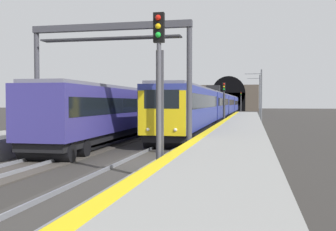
{
  "coord_description": "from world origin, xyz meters",
  "views": [
    {
      "loc": [
        -17.78,
        -5.08,
        2.87
      ],
      "look_at": [
        11.42,
        1.17,
        1.84
      ],
      "focal_mm": 42.39,
      "sensor_mm": 36.0,
      "label": 1
    }
  ],
  "objects_px": {
    "train_adjacent_platform": "(169,107)",
    "catenary_mast_near": "(261,95)",
    "overhead_signal_gantry": "(110,56)",
    "train_main_approaching": "(219,105)",
    "railway_signal_near": "(159,81)",
    "railway_signal_far": "(241,100)",
    "catenary_mast_far": "(260,96)",
    "railway_signal_mid": "(224,100)"
  },
  "relations": [
    {
      "from": "train_adjacent_platform",
      "to": "catenary_mast_near",
      "type": "distance_m",
      "value": 16.52
    },
    {
      "from": "overhead_signal_gantry",
      "to": "catenary_mast_near",
      "type": "distance_m",
      "value": 39.57
    },
    {
      "from": "train_main_approaching",
      "to": "overhead_signal_gantry",
      "type": "bearing_deg",
      "value": -3.43
    },
    {
      "from": "railway_signal_near",
      "to": "railway_signal_far",
      "type": "bearing_deg",
      "value": -180.0
    },
    {
      "from": "overhead_signal_gantry",
      "to": "catenary_mast_far",
      "type": "height_order",
      "value": "catenary_mast_far"
    },
    {
      "from": "train_adjacent_platform",
      "to": "overhead_signal_gantry",
      "type": "height_order",
      "value": "overhead_signal_gantry"
    },
    {
      "from": "catenary_mast_far",
      "to": "overhead_signal_gantry",
      "type": "bearing_deg",
      "value": 170.61
    },
    {
      "from": "train_adjacent_platform",
      "to": "catenary_mast_far",
      "type": "xyz_separation_m",
      "value": [
        25.63,
        -10.94,
        1.67
      ]
    },
    {
      "from": "overhead_signal_gantry",
      "to": "train_adjacent_platform",
      "type": "bearing_deg",
      "value": 5.1
    },
    {
      "from": "railway_signal_near",
      "to": "railway_signal_far",
      "type": "height_order",
      "value": "railway_signal_near"
    },
    {
      "from": "railway_signal_far",
      "to": "train_adjacent_platform",
      "type": "bearing_deg",
      "value": -5.58
    },
    {
      "from": "train_main_approaching",
      "to": "railway_signal_mid",
      "type": "xyz_separation_m",
      "value": [
        -15.49,
        -1.82,
        0.76
      ]
    },
    {
      "from": "overhead_signal_gantry",
      "to": "railway_signal_near",
      "type": "bearing_deg",
      "value": -146.29
    },
    {
      "from": "railway_signal_far",
      "to": "overhead_signal_gantry",
      "type": "relative_size",
      "value": 0.65
    },
    {
      "from": "catenary_mast_near",
      "to": "train_main_approaching",
      "type": "bearing_deg",
      "value": 63.69
    },
    {
      "from": "train_adjacent_platform",
      "to": "catenary_mast_far",
      "type": "bearing_deg",
      "value": -24.45
    },
    {
      "from": "overhead_signal_gantry",
      "to": "catenary_mast_near",
      "type": "height_order",
      "value": "catenary_mast_near"
    },
    {
      "from": "railway_signal_mid",
      "to": "overhead_signal_gantry",
      "type": "height_order",
      "value": "overhead_signal_gantry"
    },
    {
      "from": "railway_signal_near",
      "to": "catenary_mast_far",
      "type": "distance_m",
      "value": 58.37
    },
    {
      "from": "train_main_approaching",
      "to": "overhead_signal_gantry",
      "type": "xyz_separation_m",
      "value": [
        -41.69,
        2.35,
        2.97
      ]
    },
    {
      "from": "railway_signal_mid",
      "to": "railway_signal_far",
      "type": "relative_size",
      "value": 0.9
    },
    {
      "from": "railway_signal_far",
      "to": "overhead_signal_gantry",
      "type": "bearing_deg",
      "value": -2.56
    },
    {
      "from": "train_adjacent_platform",
      "to": "railway_signal_mid",
      "type": "height_order",
      "value": "railway_signal_mid"
    },
    {
      "from": "railway_signal_near",
      "to": "catenary_mast_near",
      "type": "bearing_deg",
      "value": 174.39
    },
    {
      "from": "train_main_approaching",
      "to": "railway_signal_mid",
      "type": "relative_size",
      "value": 15.68
    },
    {
      "from": "train_adjacent_platform",
      "to": "catenary_mast_far",
      "type": "height_order",
      "value": "catenary_mast_far"
    },
    {
      "from": "train_adjacent_platform",
      "to": "railway_signal_far",
      "type": "relative_size",
      "value": 10.69
    },
    {
      "from": "train_adjacent_platform",
      "to": "railway_signal_far",
      "type": "distance_m",
      "value": 67.14
    },
    {
      "from": "railway_signal_near",
      "to": "overhead_signal_gantry",
      "type": "bearing_deg",
      "value": -146.29
    },
    {
      "from": "train_main_approaching",
      "to": "railway_signal_near",
      "type": "height_order",
      "value": "railway_signal_near"
    },
    {
      "from": "railway_signal_far",
      "to": "catenary_mast_far",
      "type": "height_order",
      "value": "catenary_mast_far"
    },
    {
      "from": "overhead_signal_gantry",
      "to": "catenary_mast_far",
      "type": "distance_m",
      "value": 52.68
    },
    {
      "from": "railway_signal_mid",
      "to": "catenary_mast_near",
      "type": "distance_m",
      "value": 13.19
    },
    {
      "from": "train_adjacent_platform",
      "to": "catenary_mast_far",
      "type": "distance_m",
      "value": 27.91
    },
    {
      "from": "train_main_approaching",
      "to": "railway_signal_far",
      "type": "height_order",
      "value": "railway_signal_far"
    },
    {
      "from": "train_main_approaching",
      "to": "catenary_mast_far",
      "type": "height_order",
      "value": "catenary_mast_far"
    },
    {
      "from": "train_adjacent_platform",
      "to": "catenary_mast_near",
      "type": "bearing_deg",
      "value": -43.01
    },
    {
      "from": "railway_signal_near",
      "to": "overhead_signal_gantry",
      "type": "relative_size",
      "value": 0.68
    },
    {
      "from": "railway_signal_mid",
      "to": "catenary_mast_far",
      "type": "height_order",
      "value": "catenary_mast_far"
    },
    {
      "from": "train_adjacent_platform",
      "to": "railway_signal_mid",
      "type": "relative_size",
      "value": 11.92
    },
    {
      "from": "train_main_approaching",
      "to": "railway_signal_far",
      "type": "relative_size",
      "value": 14.06
    },
    {
      "from": "train_adjacent_platform",
      "to": "overhead_signal_gantry",
      "type": "distance_m",
      "value": 26.61
    }
  ]
}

